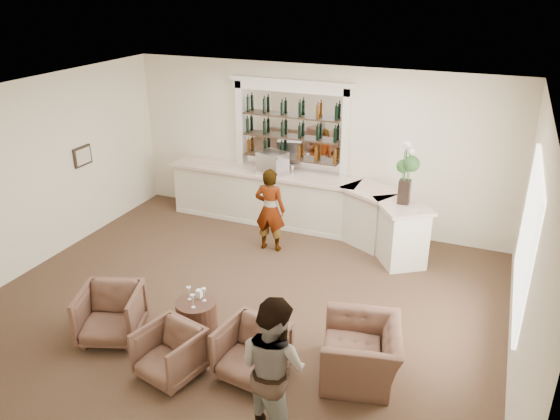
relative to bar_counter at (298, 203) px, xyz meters
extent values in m
plane|color=brown|center=(0.16, -3.00, -0.57)|extent=(8.00, 8.00, 0.00)
cube|color=#F1E6C8|center=(0.16, 0.50, 1.08)|extent=(8.00, 0.04, 3.30)
cube|color=#F1E6C8|center=(-3.84, -3.00, 1.08)|extent=(0.04, 7.00, 3.30)
cube|color=#F1E6C8|center=(4.16, -3.00, 1.08)|extent=(0.04, 7.00, 3.30)
cube|color=white|center=(0.16, -3.00, 2.73)|extent=(8.00, 7.00, 0.04)
cube|color=white|center=(4.13, -2.50, 1.13)|extent=(0.05, 2.40, 1.90)
cube|color=black|center=(-3.81, -1.80, 1.08)|extent=(0.04, 0.46, 0.38)
cube|color=beige|center=(-3.78, -1.80, 1.08)|extent=(0.01, 0.38, 0.30)
cube|color=silver|center=(-0.84, 0.15, -0.03)|extent=(4.00, 0.70, 1.08)
cube|color=beige|center=(-0.84, 0.13, 0.54)|extent=(4.10, 0.82, 0.06)
cube|color=silver|center=(1.51, -0.08, -0.03)|extent=(1.12, 1.04, 1.08)
cube|color=beige|center=(1.51, -0.10, 0.54)|extent=(1.27, 1.19, 0.06)
cube|color=silver|center=(2.21, -0.60, -0.03)|extent=(1.08, 1.14, 1.08)
cube|color=beige|center=(2.21, -0.62, 0.54)|extent=(1.24, 1.29, 0.06)
cube|color=silver|center=(-0.84, -0.18, -0.52)|extent=(4.00, 0.06, 0.10)
cube|color=white|center=(-0.34, 0.48, 1.38)|extent=(2.15, 0.02, 1.65)
cube|color=silver|center=(-1.49, 0.42, 0.88)|extent=(0.14, 0.16, 2.90)
cube|color=silver|center=(0.81, 0.42, 0.88)|extent=(0.14, 0.16, 2.90)
cube|color=silver|center=(-0.34, 0.42, 2.27)|extent=(2.52, 0.16, 0.18)
cube|color=silver|center=(-0.34, 0.42, 2.39)|extent=(2.64, 0.20, 0.08)
cube|color=#322419|center=(-0.34, 0.37, 0.81)|extent=(2.05, 0.20, 0.03)
cube|color=#322419|center=(-0.34, 0.37, 1.25)|extent=(2.05, 0.20, 0.03)
cube|color=#322419|center=(-0.34, 0.37, 1.69)|extent=(2.05, 0.20, 0.03)
cylinder|color=#482A1F|center=(-0.12, -3.91, -0.32)|extent=(0.60, 0.60, 0.50)
imported|color=gray|center=(-0.18, -1.04, 0.24)|extent=(0.61, 0.42, 1.62)
imported|color=gray|center=(1.68, -5.23, 0.31)|extent=(1.05, 0.94, 1.77)
imported|color=brown|center=(-1.18, -4.50, -0.18)|extent=(1.08, 1.09, 0.78)
imported|color=brown|center=(0.06, -4.88, -0.23)|extent=(0.90, 0.92, 0.70)
imported|color=brown|center=(1.05, -4.48, -0.20)|extent=(0.90, 0.92, 0.74)
imported|color=brown|center=(2.36, -3.94, -0.21)|extent=(1.23, 1.33, 0.74)
cube|color=silver|center=(-0.57, -0.01, 0.80)|extent=(0.62, 0.57, 0.46)
cube|color=black|center=(2.19, -0.56, 0.78)|extent=(0.19, 0.19, 0.43)
cube|color=white|center=(-0.14, -3.77, -0.01)|extent=(0.08, 0.08, 0.12)
camera|label=1|loc=(3.59, -9.67, 4.28)|focal=35.00mm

